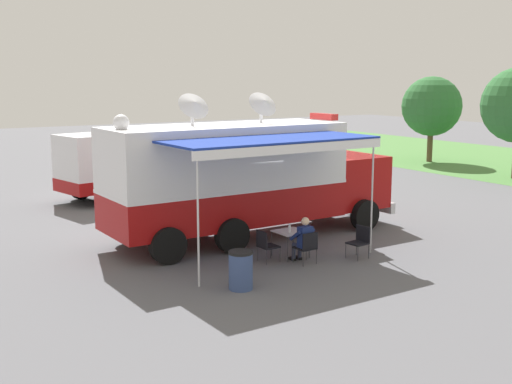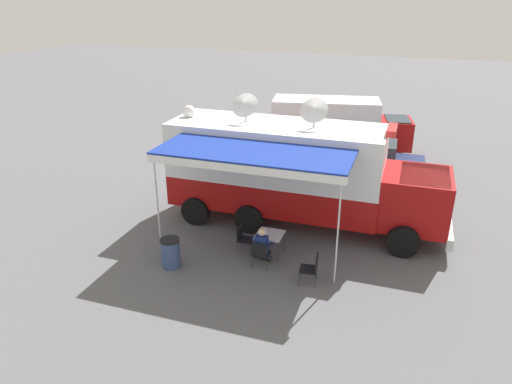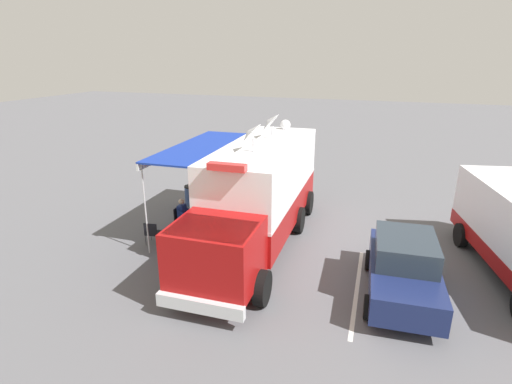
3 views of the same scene
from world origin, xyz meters
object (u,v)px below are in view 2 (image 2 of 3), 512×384
at_px(support_truck, 336,126).
at_px(folding_chair_spare_by_truck, 312,267).
at_px(folding_table, 270,236).
at_px(seated_responder, 263,245).
at_px(water_bottle, 266,232).
at_px(command_truck, 297,171).
at_px(folding_chair_at_table, 261,253).
at_px(car_behind_truck, 372,162).
at_px(trash_bin, 171,253).
at_px(folding_chair_beside_table, 243,237).

bearing_deg(support_truck, folding_chair_spare_by_truck, 8.66).
height_order(folding_table, seated_responder, seated_responder).
bearing_deg(water_bottle, folding_chair_spare_by_truck, 60.88).
height_order(folding_chair_spare_by_truck, support_truck, support_truck).
bearing_deg(command_truck, water_bottle, -4.60).
xyz_separation_m(command_truck, folding_chair_at_table, (3.26, -0.12, -1.43)).
relative_size(support_truck, car_behind_truck, 1.64).
relative_size(folding_chair_spare_by_truck, trash_bin, 0.96).
bearing_deg(water_bottle, folding_chair_beside_table, -91.77).
relative_size(folding_chair_at_table, folding_chair_spare_by_truck, 1.00).
xyz_separation_m(command_truck, trash_bin, (4.10, -2.64, -1.49)).
bearing_deg(command_truck, folding_table, -2.52).
bearing_deg(support_truck, command_truck, 2.29).
bearing_deg(seated_responder, folding_chair_spare_by_truck, 75.28).
bearing_deg(support_truck, folding_chair_beside_table, -3.24).
distance_m(water_bottle, folding_chair_beside_table, 0.82).
bearing_deg(car_behind_truck, folding_chair_beside_table, -21.15).
relative_size(trash_bin, support_truck, 0.13).
height_order(folding_table, trash_bin, trash_bin).
height_order(folding_chair_spare_by_truck, seated_responder, seated_responder).
distance_m(folding_chair_spare_by_truck, seated_responder, 1.67).
height_order(folding_chair_spare_by_truck, car_behind_truck, car_behind_truck).
bearing_deg(seated_responder, command_truck, 177.60).
height_order(folding_chair_at_table, seated_responder, seated_responder).
xyz_separation_m(folding_table, car_behind_truck, (-7.46, 2.06, 0.21)).
relative_size(water_bottle, folding_chair_beside_table, 0.26).
bearing_deg(folding_chair_spare_by_truck, seated_responder, -104.72).
distance_m(folding_table, folding_chair_spare_by_truck, 1.90).
distance_m(water_bottle, seated_responder, 0.55).
distance_m(command_truck, water_bottle, 2.79).
bearing_deg(support_truck, trash_bin, -10.40).
bearing_deg(car_behind_truck, command_truck, -21.36).
distance_m(command_truck, seated_responder, 3.33).
relative_size(command_truck, folding_table, 11.61).
bearing_deg(seated_responder, folding_table, 178.08).
distance_m(trash_bin, car_behind_truck, 10.19).
distance_m(folding_chair_at_table, trash_bin, 2.65).
xyz_separation_m(folding_table, support_truck, (-10.89, -0.23, 0.71)).
xyz_separation_m(water_bottle, folding_chair_beside_table, (-0.02, -0.75, -0.32)).
distance_m(command_truck, trash_bin, 5.09).
bearing_deg(support_truck, folding_table, 1.20).
bearing_deg(seated_responder, folding_chair_at_table, 1.69).
xyz_separation_m(folding_chair_beside_table, car_behind_truck, (-7.53, 2.91, 0.37)).
xyz_separation_m(water_bottle, trash_bin, (1.54, -2.43, -0.38)).
xyz_separation_m(folding_chair_at_table, support_truck, (-11.69, -0.21, 0.87)).
bearing_deg(water_bottle, car_behind_truck, 164.04).
xyz_separation_m(folding_chair_beside_table, folding_chair_spare_by_truck, (0.96, 2.44, 0.00)).
distance_m(folding_table, water_bottle, 0.21).
height_order(water_bottle, seated_responder, seated_responder).
height_order(water_bottle, trash_bin, water_bottle).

